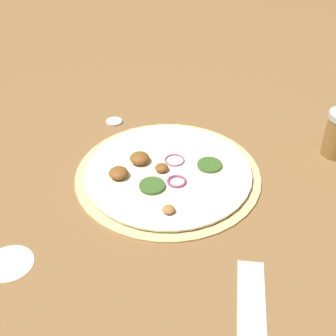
# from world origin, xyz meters

# --- Properties ---
(ground_plane) EXTENTS (3.00, 3.00, 0.00)m
(ground_plane) POSITION_xyz_m (0.00, 0.00, 0.00)
(ground_plane) COLOR brown
(pizza) EXTENTS (0.35, 0.35, 0.03)m
(pizza) POSITION_xyz_m (0.00, -0.00, 0.01)
(pizza) COLOR #D6B77A
(pizza) RESTS_ON ground_plane
(loose_cap) EXTENTS (0.04, 0.04, 0.01)m
(loose_cap) POSITION_xyz_m (-0.07, -0.21, 0.00)
(loose_cap) COLOR #B2B2B7
(loose_cap) RESTS_ON ground_plane
(flour_patch) EXTENTS (0.07, 0.07, 0.00)m
(flour_patch) POSITION_xyz_m (0.32, -0.05, 0.00)
(flour_patch) COLOR white
(flour_patch) RESTS_ON ground_plane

